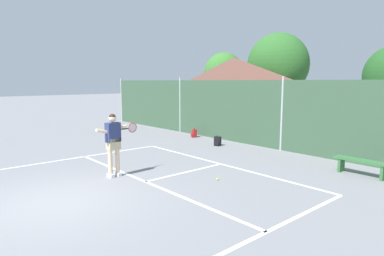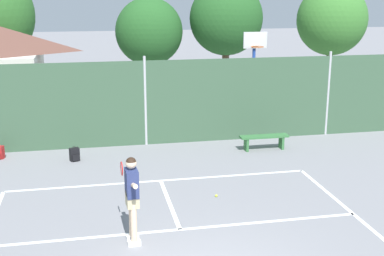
{
  "view_description": "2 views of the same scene",
  "coord_description": "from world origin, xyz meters",
  "px_view_note": "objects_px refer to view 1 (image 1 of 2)",
  "views": [
    {
      "loc": [
        7.55,
        -2.37,
        2.79
      ],
      "look_at": [
        0.3,
        3.94,
        1.41
      ],
      "focal_mm": 30.79,
      "sensor_mm": 36.0,
      "label": 1
    },
    {
      "loc": [
        -1.74,
        -7.57,
        5.03
      ],
      "look_at": [
        0.86,
        5.42,
        1.47
      ],
      "focal_mm": 47.96,
      "sensor_mm": 36.0,
      "label": 2
    }
  ],
  "objects_px": {
    "backpack_red": "(194,133)",
    "backpack_black": "(217,141)",
    "tennis_ball": "(217,179)",
    "courtside_bench": "(362,164)",
    "tennis_player": "(114,139)"
  },
  "relations": [
    {
      "from": "backpack_red",
      "to": "backpack_black",
      "type": "xyz_separation_m",
      "value": [
        2.3,
        -0.67,
        0.0
      ]
    },
    {
      "from": "backpack_red",
      "to": "tennis_ball",
      "type": "bearing_deg",
      "value": -36.19
    },
    {
      "from": "courtside_bench",
      "to": "backpack_red",
      "type": "bearing_deg",
      "value": 175.03
    },
    {
      "from": "tennis_ball",
      "to": "courtside_bench",
      "type": "distance_m",
      "value": 4.35
    },
    {
      "from": "tennis_ball",
      "to": "backpack_red",
      "type": "height_order",
      "value": "backpack_red"
    },
    {
      "from": "backpack_black",
      "to": "backpack_red",
      "type": "bearing_deg",
      "value": 163.73
    },
    {
      "from": "tennis_player",
      "to": "courtside_bench",
      "type": "relative_size",
      "value": 1.16
    },
    {
      "from": "tennis_ball",
      "to": "backpack_black",
      "type": "relative_size",
      "value": 0.14
    },
    {
      "from": "backpack_red",
      "to": "tennis_player",
      "type": "bearing_deg",
      "value": -60.3
    },
    {
      "from": "backpack_red",
      "to": "courtside_bench",
      "type": "bearing_deg",
      "value": -4.97
    },
    {
      "from": "backpack_red",
      "to": "courtside_bench",
      "type": "distance_m",
      "value": 8.37
    },
    {
      "from": "tennis_player",
      "to": "tennis_ball",
      "type": "bearing_deg",
      "value": 41.63
    },
    {
      "from": "backpack_red",
      "to": "backpack_black",
      "type": "distance_m",
      "value": 2.39
    },
    {
      "from": "backpack_black",
      "to": "tennis_player",
      "type": "bearing_deg",
      "value": -77.08
    },
    {
      "from": "backpack_red",
      "to": "courtside_bench",
      "type": "height_order",
      "value": "courtside_bench"
    }
  ]
}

